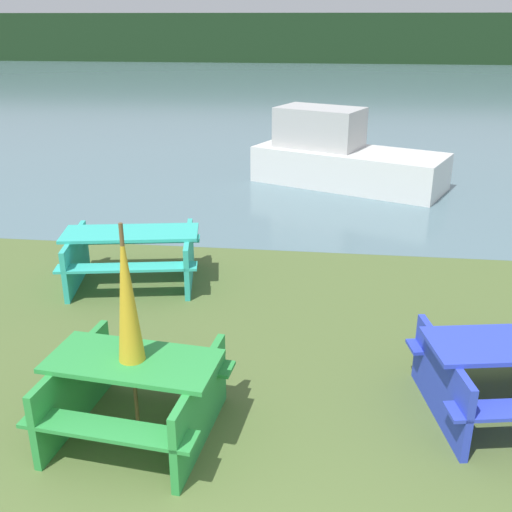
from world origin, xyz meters
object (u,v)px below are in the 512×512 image
object	(u,v)px
picnic_table_green	(135,389)
boat	(341,157)
picnic_table_blue	(511,371)
umbrella_gold	(127,296)
picnic_table_teal	(132,251)

from	to	relation	value
picnic_table_green	boat	bearing A→B (deg)	78.12
picnic_table_blue	umbrella_gold	world-z (taller)	umbrella_gold
picnic_table_green	umbrella_gold	xyz separation A→B (m)	(0.00, -0.00, 0.93)
umbrella_gold	boat	world-z (taller)	umbrella_gold
picnic_table_teal	picnic_table_blue	bearing A→B (deg)	-29.50
picnic_table_teal	umbrella_gold	distance (m)	3.59
umbrella_gold	boat	bearing A→B (deg)	78.12
picnic_table_teal	boat	size ratio (longest dim) A/B	0.46
picnic_table_green	picnic_table_teal	world-z (taller)	same
umbrella_gold	picnic_table_green	bearing A→B (deg)	104.04
picnic_table_green	picnic_table_teal	size ratio (longest dim) A/B	0.79
picnic_table_green	umbrella_gold	size ratio (longest dim) A/B	0.81
umbrella_gold	boat	distance (m)	9.50
picnic_table_green	picnic_table_blue	distance (m)	3.54
picnic_table_green	picnic_table_blue	world-z (taller)	picnic_table_blue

